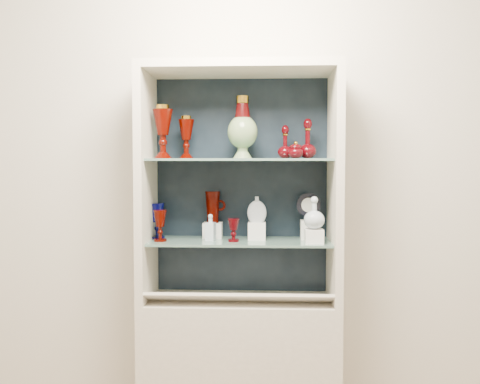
{
  "coord_description": "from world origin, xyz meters",
  "views": [
    {
      "loc": [
        0.13,
        -1.18,
        1.44
      ],
      "look_at": [
        0.0,
        1.53,
        1.3
      ],
      "focal_mm": 40.0,
      "sensor_mm": 36.0,
      "label": 1
    }
  ],
  "objects_px": {
    "clear_square_bottle": "(210,227)",
    "ruby_decanter_b": "(285,141)",
    "lidded_bowl": "(296,150)",
    "clear_round_decanter": "(314,214)",
    "flat_flask": "(257,209)",
    "ruby_decanter_a": "(308,136)",
    "pedestal_lamp_right": "(163,132)",
    "ruby_goblet_tall": "(160,226)",
    "pedestal_lamp_left": "(186,137)",
    "cameo_medallion": "(308,206)",
    "enamel_urn": "(243,127)",
    "cobalt_goblet": "(157,221)",
    "ruby_pitcher": "(213,207)",
    "ruby_goblet_small": "(234,230)"
  },
  "relations": [
    {
      "from": "pedestal_lamp_left",
      "to": "ruby_decanter_a",
      "type": "xyz_separation_m",
      "value": [
        0.63,
        0.0,
        0.0
      ]
    },
    {
      "from": "ruby_decanter_b",
      "to": "clear_square_bottle",
      "type": "bearing_deg",
      "value": -171.19
    },
    {
      "from": "lidded_bowl",
      "to": "ruby_goblet_small",
      "type": "xyz_separation_m",
      "value": [
        -0.31,
        -0.03,
        -0.41
      ]
    },
    {
      "from": "ruby_decanter_b",
      "to": "cobalt_goblet",
      "type": "bearing_deg",
      "value": -179.91
    },
    {
      "from": "cobalt_goblet",
      "to": "clear_square_bottle",
      "type": "height_order",
      "value": "cobalt_goblet"
    },
    {
      "from": "lidded_bowl",
      "to": "clear_round_decanter",
      "type": "bearing_deg",
      "value": -35.28
    },
    {
      "from": "ruby_pitcher",
      "to": "clear_square_bottle",
      "type": "relative_size",
      "value": 1.23
    },
    {
      "from": "pedestal_lamp_right",
      "to": "ruby_decanter_b",
      "type": "relative_size",
      "value": 1.49
    },
    {
      "from": "clear_round_decanter",
      "to": "enamel_urn",
      "type": "bearing_deg",
      "value": 166.92
    },
    {
      "from": "pedestal_lamp_left",
      "to": "flat_flask",
      "type": "bearing_deg",
      "value": -1.54
    },
    {
      "from": "pedestal_lamp_right",
      "to": "clear_square_bottle",
      "type": "height_order",
      "value": "pedestal_lamp_right"
    },
    {
      "from": "ruby_decanter_a",
      "to": "clear_square_bottle",
      "type": "height_order",
      "value": "ruby_decanter_a"
    },
    {
      "from": "ruby_decanter_b",
      "to": "ruby_pitcher",
      "type": "xyz_separation_m",
      "value": [
        -0.38,
        0.05,
        -0.35
      ]
    },
    {
      "from": "cameo_medallion",
      "to": "enamel_urn",
      "type": "bearing_deg",
      "value": -169.87
    },
    {
      "from": "enamel_urn",
      "to": "cameo_medallion",
      "type": "distance_m",
      "value": 0.53
    },
    {
      "from": "clear_square_bottle",
      "to": "flat_flask",
      "type": "height_order",
      "value": "flat_flask"
    },
    {
      "from": "lidded_bowl",
      "to": "pedestal_lamp_right",
      "type": "bearing_deg",
      "value": -179.97
    },
    {
      "from": "ruby_decanter_b",
      "to": "ruby_goblet_tall",
      "type": "xyz_separation_m",
      "value": [
        -0.64,
        -0.1,
        -0.43
      ]
    },
    {
      "from": "ruby_decanter_a",
      "to": "lidded_bowl",
      "type": "height_order",
      "value": "ruby_decanter_a"
    },
    {
      "from": "enamel_urn",
      "to": "ruby_goblet_small",
      "type": "bearing_deg",
      "value": -132.86
    },
    {
      "from": "lidded_bowl",
      "to": "flat_flask",
      "type": "height_order",
      "value": "lidded_bowl"
    },
    {
      "from": "ruby_decanter_b",
      "to": "cameo_medallion",
      "type": "relative_size",
      "value": 1.25
    },
    {
      "from": "ruby_decanter_a",
      "to": "ruby_goblet_tall",
      "type": "xyz_separation_m",
      "value": [
        -0.75,
        -0.09,
        -0.46
      ]
    },
    {
      "from": "enamel_urn",
      "to": "cameo_medallion",
      "type": "relative_size",
      "value": 2.17
    },
    {
      "from": "ruby_decanter_a",
      "to": "flat_flask",
      "type": "xyz_separation_m",
      "value": [
        -0.26,
        -0.01,
        -0.38
      ]
    },
    {
      "from": "pedestal_lamp_right",
      "to": "enamel_urn",
      "type": "bearing_deg",
      "value": 2.84
    },
    {
      "from": "ruby_decanter_b",
      "to": "clear_round_decanter",
      "type": "relative_size",
      "value": 1.18
    },
    {
      "from": "flat_flask",
      "to": "cobalt_goblet",
      "type": "bearing_deg",
      "value": -179.99
    },
    {
      "from": "ruby_goblet_tall",
      "to": "clear_square_bottle",
      "type": "distance_m",
      "value": 0.26
    },
    {
      "from": "pedestal_lamp_left",
      "to": "pedestal_lamp_right",
      "type": "distance_m",
      "value": 0.13
    },
    {
      "from": "pedestal_lamp_right",
      "to": "enamel_urn",
      "type": "xyz_separation_m",
      "value": [
        0.41,
        0.02,
        0.02
      ]
    },
    {
      "from": "ruby_goblet_tall",
      "to": "clear_square_bottle",
      "type": "xyz_separation_m",
      "value": [
        0.25,
        0.04,
        -0.01
      ]
    },
    {
      "from": "lidded_bowl",
      "to": "cameo_medallion",
      "type": "relative_size",
      "value": 0.61
    },
    {
      "from": "pedestal_lamp_right",
      "to": "pedestal_lamp_left",
      "type": "bearing_deg",
      "value": 28.98
    },
    {
      "from": "ruby_goblet_tall",
      "to": "pedestal_lamp_left",
      "type": "bearing_deg",
      "value": 37.25
    },
    {
      "from": "pedestal_lamp_right",
      "to": "ruby_decanter_a",
      "type": "relative_size",
      "value": 1.18
    },
    {
      "from": "pedestal_lamp_right",
      "to": "ruby_decanter_b",
      "type": "bearing_deg",
      "value": 6.2
    },
    {
      "from": "clear_square_bottle",
      "to": "cameo_medallion",
      "type": "distance_m",
      "value": 0.52
    },
    {
      "from": "clear_round_decanter",
      "to": "ruby_decanter_a",
      "type": "bearing_deg",
      "value": 101.24
    },
    {
      "from": "cobalt_goblet",
      "to": "ruby_goblet_small",
      "type": "height_order",
      "value": "cobalt_goblet"
    },
    {
      "from": "ruby_pitcher",
      "to": "ruby_goblet_tall",
      "type": "bearing_deg",
      "value": -146.5
    },
    {
      "from": "cameo_medallion",
      "to": "pedestal_lamp_right",
      "type": "bearing_deg",
      "value": -173.22
    },
    {
      "from": "pedestal_lamp_right",
      "to": "ruby_goblet_tall",
      "type": "bearing_deg",
      "value": -109.99
    },
    {
      "from": "clear_square_bottle",
      "to": "ruby_decanter_b",
      "type": "bearing_deg",
      "value": 8.81
    },
    {
      "from": "pedestal_lamp_right",
      "to": "clear_square_bottle",
      "type": "xyz_separation_m",
      "value": [
        0.24,
        0.01,
        -0.49
      ]
    },
    {
      "from": "flat_flask",
      "to": "pedestal_lamp_left",
      "type": "bearing_deg",
      "value": -179.86
    },
    {
      "from": "flat_flask",
      "to": "ruby_decanter_a",
      "type": "bearing_deg",
      "value": 4.11
    },
    {
      "from": "ruby_decanter_b",
      "to": "flat_flask",
      "type": "bearing_deg",
      "value": -173.61
    },
    {
      "from": "ruby_goblet_small",
      "to": "cameo_medallion",
      "type": "distance_m",
      "value": 0.41
    },
    {
      "from": "ruby_decanter_b",
      "to": "pedestal_lamp_left",
      "type": "bearing_deg",
      "value": -179.28
    }
  ]
}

